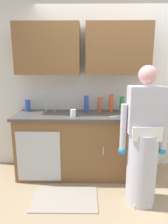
{
  "coord_description": "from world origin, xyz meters",
  "views": [
    {
      "loc": [
        -0.49,
        -2.07,
        1.58
      ],
      "look_at": [
        -0.53,
        0.55,
        1.0
      ],
      "focal_mm": 31.25,
      "sensor_mm": 36.0,
      "label": 1
    }
  ],
  "objects_px": {
    "bottle_water_tall": "(122,104)",
    "bottle_water_short": "(86,104)",
    "sink": "(47,115)",
    "bottle_cleaner_spray": "(28,105)",
    "person_at_sink": "(143,148)",
    "knife_on_counter": "(117,116)",
    "bottle_dish_liquid": "(111,103)",
    "sponge": "(138,111)",
    "bottle_soap": "(100,104)",
    "cup_by_sink": "(73,113)"
  },
  "relations": [
    {
      "from": "bottle_water_short",
      "to": "cup_by_sink",
      "type": "distance_m",
      "value": 0.37
    },
    {
      "from": "bottle_dish_liquid",
      "to": "knife_on_counter",
      "type": "distance_m",
      "value": 0.34
    },
    {
      "from": "bottle_water_tall",
      "to": "bottle_water_short",
      "type": "distance_m",
      "value": 0.54
    },
    {
      "from": "cup_by_sink",
      "to": "knife_on_counter",
      "type": "bearing_deg",
      "value": 2.16
    },
    {
      "from": "bottle_dish_liquid",
      "to": "bottle_cleaner_spray",
      "type": "height_order",
      "value": "bottle_dish_liquid"
    },
    {
      "from": "sink",
      "to": "bottle_cleaner_spray",
      "type": "xyz_separation_m",
      "value": [
        -0.33,
        0.16,
        0.11
      ]
    },
    {
      "from": "sink",
      "to": "bottle_water_tall",
      "type": "xyz_separation_m",
      "value": [
        1.12,
        0.14,
        0.13
      ]
    },
    {
      "from": "knife_on_counter",
      "to": "bottle_cleaner_spray",
      "type": "bearing_deg",
      "value": 136.44
    },
    {
      "from": "person_at_sink",
      "to": "knife_on_counter",
      "type": "relative_size",
      "value": 6.75
    },
    {
      "from": "bottle_cleaner_spray",
      "to": "sponge",
      "type": "xyz_separation_m",
      "value": [
        1.69,
        -0.01,
        -0.08
      ]
    },
    {
      "from": "person_at_sink",
      "to": "sponge",
      "type": "relative_size",
      "value": 14.73
    },
    {
      "from": "sink",
      "to": "sponge",
      "type": "xyz_separation_m",
      "value": [
        1.37,
        0.15,
        0.03
      ]
    },
    {
      "from": "person_at_sink",
      "to": "cup_by_sink",
      "type": "height_order",
      "value": "person_at_sink"
    },
    {
      "from": "cup_by_sink",
      "to": "bottle_water_short",
      "type": "bearing_deg",
      "value": 59.88
    },
    {
      "from": "bottle_cleaner_spray",
      "to": "bottle_dish_liquid",
      "type": "bearing_deg",
      "value": 0.01
    },
    {
      "from": "person_at_sink",
      "to": "bottle_dish_liquid",
      "type": "relative_size",
      "value": 6.13
    },
    {
      "from": "person_at_sink",
      "to": "cup_by_sink",
      "type": "relative_size",
      "value": 16.54
    },
    {
      "from": "bottle_dish_liquid",
      "to": "cup_by_sink",
      "type": "distance_m",
      "value": 0.66
    },
    {
      "from": "bottle_soap",
      "to": "bottle_water_short",
      "type": "relative_size",
      "value": 0.9
    },
    {
      "from": "bottle_water_tall",
      "to": "bottle_cleaner_spray",
      "type": "xyz_separation_m",
      "value": [
        -1.45,
        0.02,
        -0.03
      ]
    },
    {
      "from": "bottle_soap",
      "to": "bottle_water_short",
      "type": "bearing_deg",
      "value": -171.77
    },
    {
      "from": "sink",
      "to": "knife_on_counter",
      "type": "height_order",
      "value": "sink"
    },
    {
      "from": "bottle_soap",
      "to": "bottle_water_short",
      "type": "distance_m",
      "value": 0.21
    },
    {
      "from": "sink",
      "to": "person_at_sink",
      "type": "relative_size",
      "value": 0.31
    },
    {
      "from": "sink",
      "to": "bottle_water_tall",
      "type": "height_order",
      "value": "sink"
    },
    {
      "from": "bottle_water_short",
      "to": "bottle_dish_liquid",
      "type": "bearing_deg",
      "value": 2.93
    },
    {
      "from": "bottle_water_tall",
      "to": "knife_on_counter",
      "type": "bearing_deg",
      "value": -111.51
    },
    {
      "from": "knife_on_counter",
      "to": "bottle_water_tall",
      "type": "bearing_deg",
      "value": 38.05
    },
    {
      "from": "sink",
      "to": "sponge",
      "type": "bearing_deg",
      "value": 6.19
    },
    {
      "from": "bottle_water_tall",
      "to": "sponge",
      "type": "distance_m",
      "value": 0.27
    },
    {
      "from": "bottle_water_short",
      "to": "sponge",
      "type": "xyz_separation_m",
      "value": [
        0.79,
        0.0,
        -0.11
      ]
    },
    {
      "from": "sink",
      "to": "sponge",
      "type": "relative_size",
      "value": 4.55
    },
    {
      "from": "bottle_water_tall",
      "to": "bottle_cleaner_spray",
      "type": "bearing_deg",
      "value": 179.04
    },
    {
      "from": "bottle_water_tall",
      "to": "cup_by_sink",
      "type": "height_order",
      "value": "bottle_water_tall"
    },
    {
      "from": "person_at_sink",
      "to": "bottle_soap",
      "type": "relative_size",
      "value": 7.39
    },
    {
      "from": "bottle_dish_liquid",
      "to": "bottle_soap",
      "type": "bearing_deg",
      "value": 176.68
    },
    {
      "from": "person_at_sink",
      "to": "knife_on_counter",
      "type": "distance_m",
      "value": 0.62
    },
    {
      "from": "bottle_dish_liquid",
      "to": "sponge",
      "type": "distance_m",
      "value": 0.42
    },
    {
      "from": "knife_on_counter",
      "to": "bottle_water_short",
      "type": "bearing_deg",
      "value": 115.13
    },
    {
      "from": "person_at_sink",
      "to": "bottle_water_short",
      "type": "bearing_deg",
      "value": 128.53
    },
    {
      "from": "person_at_sink",
      "to": "bottle_water_tall",
      "type": "xyz_separation_m",
      "value": [
        -0.11,
        0.81,
        0.36
      ]
    },
    {
      "from": "bottle_soap",
      "to": "knife_on_counter",
      "type": "height_order",
      "value": "bottle_soap"
    },
    {
      "from": "bottle_soap",
      "to": "knife_on_counter",
      "type": "xyz_separation_m",
      "value": [
        0.22,
        -0.32,
        -0.11
      ]
    },
    {
      "from": "sink",
      "to": "bottle_cleaner_spray",
      "type": "distance_m",
      "value": 0.38
    },
    {
      "from": "bottle_water_short",
      "to": "sponge",
      "type": "relative_size",
      "value": 2.22
    },
    {
      "from": "sink",
      "to": "bottle_water_tall",
      "type": "distance_m",
      "value": 1.13
    },
    {
      "from": "bottle_water_tall",
      "to": "bottle_cleaner_spray",
      "type": "height_order",
      "value": "bottle_water_tall"
    },
    {
      "from": "bottle_dish_liquid",
      "to": "sink",
      "type": "bearing_deg",
      "value": -170.36
    },
    {
      "from": "bottle_cleaner_spray",
      "to": "cup_by_sink",
      "type": "relative_size",
      "value": 1.85
    },
    {
      "from": "person_at_sink",
      "to": "bottle_water_tall",
      "type": "distance_m",
      "value": 0.9
    }
  ]
}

